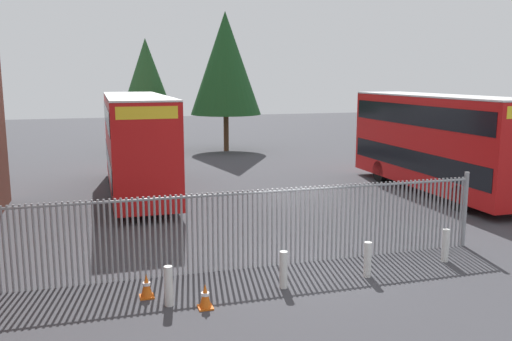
{
  "coord_description": "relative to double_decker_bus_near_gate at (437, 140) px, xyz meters",
  "views": [
    {
      "loc": [
        -5.25,
        -13.72,
        5.24
      ],
      "look_at": [
        0.0,
        4.0,
        2.0
      ],
      "focal_mm": 37.81,
      "sensor_mm": 36.0,
      "label": 1
    }
  ],
  "objects": [
    {
      "name": "traffic_cone_by_gate",
      "position": [
        -12.48,
        -9.35,
        -2.13
      ],
      "size": [
        0.34,
        0.34,
        0.59
      ],
      "color": "orange",
      "rests_on": "ground"
    },
    {
      "name": "ground_plane",
      "position": [
        -9.42,
        0.91,
        -2.42
      ],
      "size": [
        100.0,
        100.0,
        0.0
      ],
      "primitive_type": "plane",
      "color": "#3D3D42"
    },
    {
      "name": "bollard_center_front",
      "position": [
        -10.37,
        -8.72,
        -1.95
      ],
      "size": [
        0.2,
        0.2,
        0.95
      ],
      "primitive_type": "cylinder",
      "color": "silver",
      "rests_on": "ground"
    },
    {
      "name": "double_decker_bus_behind_fence_left",
      "position": [
        -12.99,
        3.46,
        0.0
      ],
      "size": [
        2.54,
        10.81,
        4.42
      ],
      "color": "red",
      "rests_on": "ground"
    },
    {
      "name": "traffic_cone_mid_forecourt",
      "position": [
        -13.71,
        -8.35,
        -2.13
      ],
      "size": [
        0.34,
        0.34,
        0.59
      ],
      "color": "orange",
      "rests_on": "ground"
    },
    {
      "name": "bollard_near_left",
      "position": [
        -13.26,
        -8.97,
        -1.95
      ],
      "size": [
        0.2,
        0.2,
        0.95
      ],
      "primitive_type": "cylinder",
      "color": "silver",
      "rests_on": "ground"
    },
    {
      "name": "tree_short_side",
      "position": [
        -11.18,
        18.06,
        2.9
      ],
      "size": [
        3.5,
        3.5,
        7.85
      ],
      "color": "#4C3823",
      "rests_on": "ground"
    },
    {
      "name": "double_decker_bus_near_gate",
      "position": [
        0.0,
        0.0,
        0.0
      ],
      "size": [
        2.54,
        10.81,
        4.42
      ],
      "color": "red",
      "rests_on": "ground"
    },
    {
      "name": "bollard_far_right",
      "position": [
        -5.28,
        -8.18,
        -1.95
      ],
      "size": [
        0.2,
        0.2,
        0.95
      ],
      "primitive_type": "cylinder",
      "color": "silver",
      "rests_on": "ground"
    },
    {
      "name": "palisade_fence",
      "position": [
        -10.83,
        -7.09,
        -1.24
      ],
      "size": [
        14.1,
        0.14,
        2.35
      ],
      "color": "gray",
      "rests_on": "ground"
    },
    {
      "name": "bollard_near_right",
      "position": [
        -7.99,
        -8.63,
        -1.95
      ],
      "size": [
        0.2,
        0.2,
        0.95
      ],
      "primitive_type": "cylinder",
      "color": "silver",
      "rests_on": "ground"
    },
    {
      "name": "tree_tall_back",
      "position": [
        -5.89,
        16.27,
        3.69
      ],
      "size": [
        4.93,
        4.93,
        9.64
      ],
      "color": "#4C3823",
      "rests_on": "ground"
    }
  ]
}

